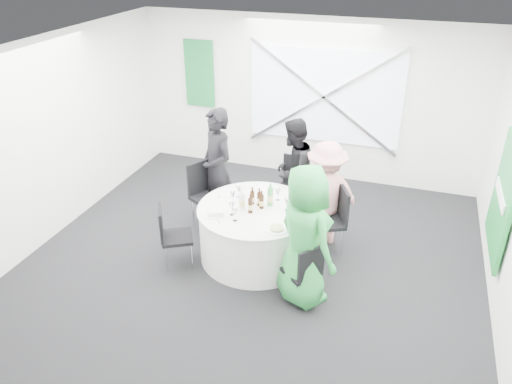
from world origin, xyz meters
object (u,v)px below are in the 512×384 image
(chair_back_left, at_px, (205,190))
(person_woman_pink, at_px, (325,194))
(chair_front_right, at_px, (305,270))
(clear_water_bottle, at_px, (242,202))
(person_man_back, at_px, (293,170))
(banquet_table, at_px, (256,232))
(chair_front_left, at_px, (170,232))
(chair_back, at_px, (293,183))
(person_man_back_left, at_px, (217,169))
(green_water_bottle, at_px, (270,197))
(chair_back_right, at_px, (334,215))
(person_woman_green, at_px, (305,236))

(chair_back_left, xyz_separation_m, person_woman_pink, (1.77, 0.11, 0.17))
(chair_front_right, xyz_separation_m, clear_water_bottle, (-1.02, 0.64, 0.40))
(person_man_back, bearing_deg, banquet_table, 0.00)
(chair_front_left, bearing_deg, chair_back, -62.45)
(chair_back, height_order, chair_front_right, chair_back)
(chair_back, height_order, person_man_back_left, person_man_back_left)
(banquet_table, bearing_deg, green_water_bottle, 42.57)
(chair_back_left, distance_m, person_woman_pink, 1.78)
(person_woman_pink, distance_m, clear_water_bottle, 1.22)
(chair_front_right, relative_size, clear_water_bottle, 2.71)
(banquet_table, xyz_separation_m, person_woman_pink, (0.79, 0.66, 0.39))
(chair_back_left, bearing_deg, person_man_back, -31.42)
(person_woman_pink, bearing_deg, chair_front_left, -5.58)
(chair_back, distance_m, chair_back_left, 1.34)
(chair_back_right, distance_m, person_man_back, 1.09)
(person_woman_pink, height_order, green_water_bottle, person_woman_pink)
(chair_back, relative_size, chair_back_left, 0.96)
(banquet_table, relative_size, chair_front_left, 1.78)
(chair_back, relative_size, person_woman_green, 0.55)
(person_woman_green, bearing_deg, chair_front_left, 35.58)
(person_woman_green, bearing_deg, person_man_back, -32.44)
(chair_back_left, bearing_deg, clear_water_bottle, -99.07)
(banquet_table, bearing_deg, chair_front_right, -40.64)
(chair_back, xyz_separation_m, green_water_bottle, (-0.03, -1.09, 0.31))
(chair_back_left, distance_m, person_man_back_left, 0.37)
(banquet_table, xyz_separation_m, chair_front_right, (0.86, -0.73, 0.10))
(chair_front_right, distance_m, person_man_back_left, 2.24)
(chair_front_left, xyz_separation_m, person_woman_green, (1.81, -0.10, 0.37))
(chair_back_right, bearing_deg, chair_front_right, -31.04)
(person_man_back_left, bearing_deg, clear_water_bottle, -9.97)
(person_man_back, distance_m, person_woman_pink, 0.81)
(chair_back, xyz_separation_m, chair_front_left, (-1.18, -1.79, -0.06))
(chair_back, height_order, chair_back_left, chair_back_left)
(banquet_table, relative_size, green_water_bottle, 4.91)
(chair_back_left, bearing_deg, person_woman_pink, -57.06)
(chair_back, distance_m, person_woman_green, 2.01)
(chair_back_left, distance_m, chair_front_left, 1.11)
(banquet_table, bearing_deg, person_man_back, 81.26)
(chair_back_right, height_order, person_woman_pink, person_woman_pink)
(banquet_table, xyz_separation_m, chair_back, (0.18, 1.23, 0.19))
(green_water_bottle, distance_m, clear_water_bottle, 0.39)
(banquet_table, xyz_separation_m, chair_back_right, (0.96, 0.47, 0.18))
(person_man_back, xyz_separation_m, person_woman_pink, (0.61, -0.54, -0.03))
(banquet_table, relative_size, clear_water_bottle, 5.14)
(chair_back_left, height_order, chair_front_right, chair_back_left)
(green_water_bottle, relative_size, clear_water_bottle, 1.05)
(chair_back, bearing_deg, chair_back_right, -36.02)
(person_man_back_left, distance_m, person_woman_green, 2.12)
(chair_back, xyz_separation_m, clear_water_bottle, (-0.34, -1.33, 0.31))
(person_man_back, relative_size, person_woman_green, 0.90)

